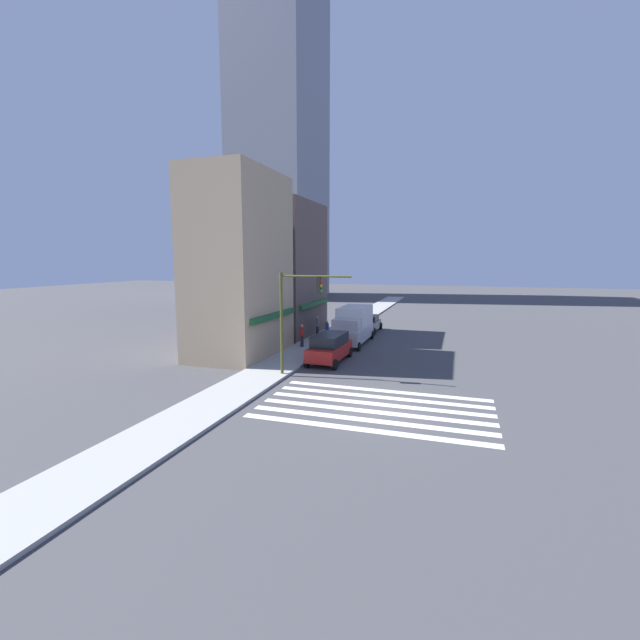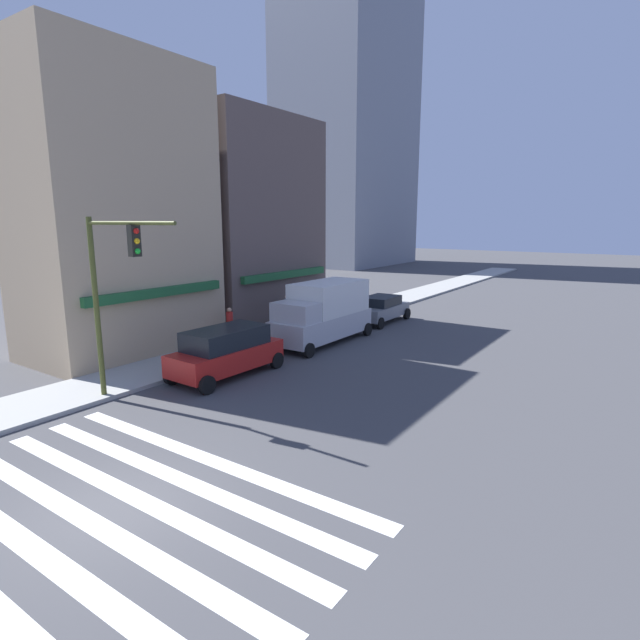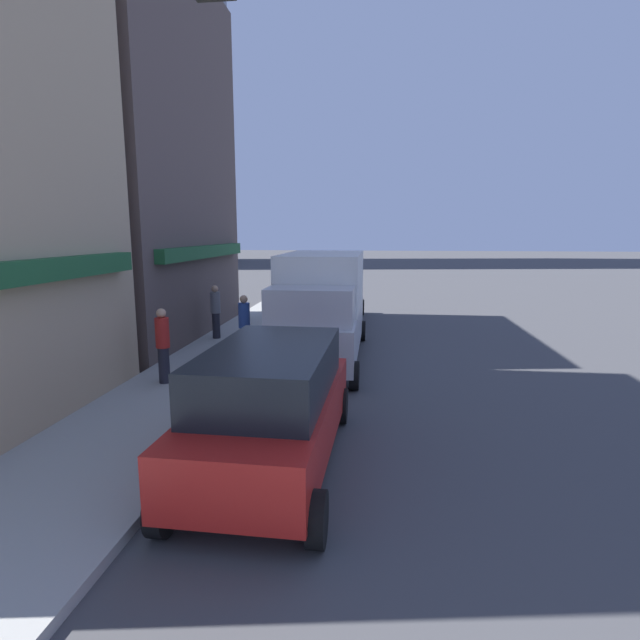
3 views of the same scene
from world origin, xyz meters
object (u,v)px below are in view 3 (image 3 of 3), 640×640
suv_red (271,404)px  sedan_grey (338,301)px  traffic_signal (1,141)px  box_truck_silver (321,305)px  pedestrian_grey_coat (216,311)px  pedestrian_blue_shirt (244,325)px  pedestrian_red_jacket (163,344)px

suv_red → sedan_grey: bearing=1.6°
traffic_signal → box_truck_silver: (11.07, -0.73, -2.62)m
box_truck_silver → traffic_signal: bearing=176.4°
box_truck_silver → pedestrian_grey_coat: box_truck_silver is taller
suv_red → box_truck_silver: 6.83m
sedan_grey → pedestrian_grey_coat: bearing=139.3°
traffic_signal → sedan_grey: bearing=-2.4°
sedan_grey → pedestrian_grey_coat: size_ratio=2.50×
suv_red → pedestrian_blue_shirt: (6.16, 2.10, 0.04)m
box_truck_silver → pedestrian_grey_coat: (1.75, 3.72, -0.51)m
pedestrian_blue_shirt → pedestrian_red_jacket: size_ratio=1.00×
suv_red → sedan_grey: 13.04m
box_truck_silver → pedestrian_blue_shirt: bearing=107.3°
sedan_grey → pedestrian_red_jacket: size_ratio=2.50×
traffic_signal → pedestrian_red_jacket: bearing=18.4°
sedan_grey → pedestrian_red_jacket: (-9.46, 3.34, 0.23)m
box_truck_silver → pedestrian_grey_coat: bearing=65.0°
pedestrian_blue_shirt → box_truck_silver: bearing=96.0°
traffic_signal → box_truck_silver: 11.40m
pedestrian_blue_shirt → pedestrian_grey_coat: same height
traffic_signal → sedan_grey: (17.30, -0.73, -3.37)m
traffic_signal → pedestrian_blue_shirt: size_ratio=3.50×
box_truck_silver → pedestrian_red_jacket: bearing=134.2°
suv_red → pedestrian_blue_shirt: 6.51m
pedestrian_red_jacket → pedestrian_grey_coat: (4.98, 0.38, 0.00)m
traffic_signal → sedan_grey: size_ratio=1.40×
traffic_signal → pedestrian_grey_coat: bearing=13.1°
traffic_signal → pedestrian_red_jacket: (7.84, 2.61, -3.14)m
pedestrian_red_jacket → pedestrian_grey_coat: same height
pedestrian_red_jacket → traffic_signal: bearing=-119.7°
suv_red → box_truck_silver: (6.81, -0.00, 0.56)m
box_truck_silver → sedan_grey: 6.27m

